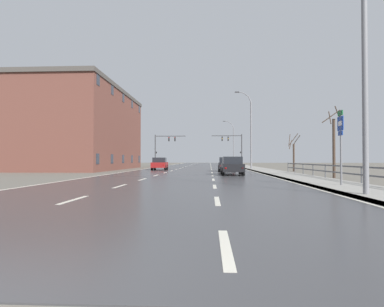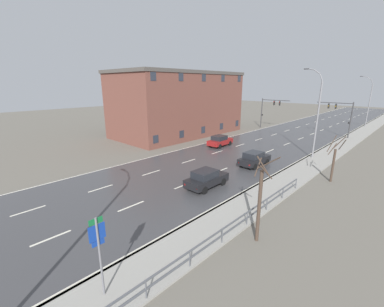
{
  "view_description": "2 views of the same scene",
  "coord_description": "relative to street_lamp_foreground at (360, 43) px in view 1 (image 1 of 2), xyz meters",
  "views": [
    {
      "loc": [
        2.1,
        -2.9,
        1.34
      ],
      "look_at": [
        -0.76,
        49.16,
        2.3
      ],
      "focal_mm": 30.2,
      "sensor_mm": 36.0,
      "label": 1
    },
    {
      "loc": [
        16.93,
        9.37,
        8.66
      ],
      "look_at": [
        0.0,
        27.12,
        1.78
      ],
      "focal_mm": 23.23,
      "sensor_mm": 36.0,
      "label": 2
    }
  ],
  "objects": [
    {
      "name": "ground_plane",
      "position": [
        -7.43,
        39.2,
        -5.55
      ],
      "size": [
        160.0,
        160.0,
        0.12
      ],
      "color": "#666056"
    },
    {
      "name": "road_asphalt_strip",
      "position": [
        -7.43,
        51.19,
        -5.48
      ],
      "size": [
        14.0,
        120.0,
        0.03
      ],
      "color": "#3D3D3F",
      "rests_on": "ground"
    },
    {
      "name": "sidewalk_right",
      "position": [
        1.0,
        51.2,
        -5.43
      ],
      "size": [
        3.0,
        120.0,
        0.12
      ],
      "color": "gray",
      "rests_on": "ground"
    },
    {
      "name": "guardrail",
      "position": [
        2.42,
        7.83,
        -4.78
      ],
      "size": [
        0.07,
        25.87,
        1.0
      ],
      "color": "#515459",
      "rests_on": "ground"
    },
    {
      "name": "street_lamp_foreground",
      "position": [
        0.0,
        0.0,
        0.0
      ],
      "size": [
        2.72,
        0.24,
        11.26
      ],
      "color": "slate",
      "rests_on": "ground"
    },
    {
      "name": "street_lamp_midground",
      "position": [
        0.04,
        31.38,
        -0.36
      ],
      "size": [
        2.25,
        0.24,
        10.42
      ],
      "color": "slate",
      "rests_on": "ground"
    },
    {
      "name": "street_lamp_distant",
      "position": [
        0.01,
        62.76,
        -0.48
      ],
      "size": [
        2.53,
        0.24,
        10.25
      ],
      "color": "slate",
      "rests_on": "ground"
    },
    {
      "name": "highway_sign",
      "position": [
        0.96,
        4.15,
        -3.1
      ],
      "size": [
        0.09,
        0.68,
        3.72
      ],
      "color": "slate",
      "rests_on": "ground"
    },
    {
      "name": "traffic_signal_right",
      "position": [
        -0.92,
        47.06,
        -1.4
      ],
      "size": [
        5.53,
        0.36,
        5.9
      ],
      "color": "#38383A",
      "rests_on": "ground"
    },
    {
      "name": "traffic_signal_left",
      "position": [
        -13.88,
        47.1,
        -1.4
      ],
      "size": [
        5.7,
        0.36,
        5.87
      ],
      "color": "#38383A",
      "rests_on": "ground"
    },
    {
      "name": "car_distant",
      "position": [
        -11.59,
        28.5,
        -4.68
      ],
      "size": [
        1.97,
        4.17,
        1.57
      ],
      "rotation": [
        0.0,
        0.0,
        0.04
      ],
      "color": "maroon",
      "rests_on": "ground"
    },
    {
      "name": "car_far_left",
      "position": [
        -3.43,
        15.91,
        -4.68
      ],
      "size": [
        1.86,
        4.11,
        1.57
      ],
      "rotation": [
        0.0,
        0.0,
        0.01
      ],
      "color": "black",
      "rests_on": "ground"
    },
    {
      "name": "car_mid_centre",
      "position": [
        -3.48,
        24.02,
        -4.68
      ],
      "size": [
        1.91,
        4.14,
        1.57
      ],
      "rotation": [
        0.0,
        0.0,
        -0.02
      ],
      "color": "black",
      "rests_on": "ground"
    },
    {
      "name": "brick_building",
      "position": [
        -22.73,
        30.93,
        -0.13
      ],
      "size": [
        11.82,
        22.5,
        10.69
      ],
      "color": "brown",
      "rests_on": "ground"
    },
    {
      "name": "bare_tree_near",
      "position": [
        3.64,
        12.1,
        -3.06
      ],
      "size": [
        1.31,
        1.3,
        5.15
      ],
      "color": "#423328",
      "rests_on": "ground"
    },
    {
      "name": "bare_tree_mid",
      "position": [
        4.02,
        24.85,
        -3.58
      ],
      "size": [
        1.37,
        1.03,
        4.29
      ],
      "color": "#423328",
      "rests_on": "ground"
    }
  ]
}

